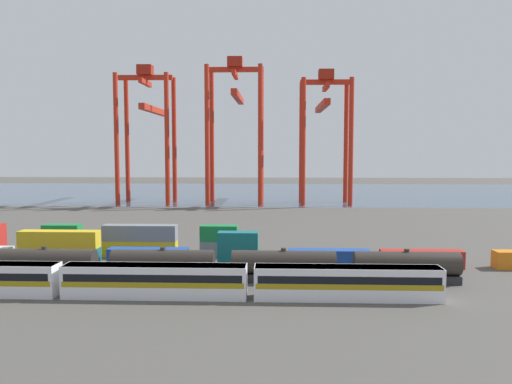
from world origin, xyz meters
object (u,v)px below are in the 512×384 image
at_px(passenger_train, 155,279).
at_px(shipping_container_4, 238,257).
at_px(freight_tank_row, 163,264).
at_px(gantry_crane_east, 325,122).
at_px(gantry_crane_west, 148,121).
at_px(shipping_container_13, 140,248).
at_px(shipping_container_15, 219,249).
at_px(gantry_crane_central, 236,115).

xyz_separation_m(passenger_train, shipping_container_4, (8.63, 16.61, -0.84)).
height_order(passenger_train, freight_tank_row, freight_tank_row).
height_order(passenger_train, gantry_crane_east, gantry_crane_east).
height_order(freight_tank_row, gantry_crane_west, gantry_crane_west).
bearing_deg(gantry_crane_east, passenger_train, -105.47).
bearing_deg(passenger_train, gantry_crane_west, 104.48).
bearing_deg(shipping_container_13, passenger_train, -70.82).
xyz_separation_m(shipping_container_4, shipping_container_15, (-3.61, 6.51, 0.00)).
distance_m(shipping_container_13, gantry_crane_central, 91.50).
bearing_deg(freight_tank_row, gantry_crane_east, 73.01).
height_order(gantry_crane_west, gantry_crane_central, gantry_crane_central).
distance_m(shipping_container_4, gantry_crane_central, 97.57).
bearing_deg(passenger_train, gantry_crane_east, 74.53).
xyz_separation_m(passenger_train, gantry_crane_west, (-28.42, 110.04, 25.21)).
height_order(shipping_container_13, gantry_crane_east, gantry_crane_east).
bearing_deg(shipping_container_15, shipping_container_4, -60.96).
bearing_deg(passenger_train, gantry_crane_central, 89.47).
xyz_separation_m(freight_tank_row, gantry_crane_east, (31.27, 102.34, 24.73)).
xyz_separation_m(passenger_train, gantry_crane_east, (30.47, 110.12, 24.74)).
bearing_deg(gantry_crane_west, freight_tank_row, -74.89).
xyz_separation_m(shipping_container_13, gantry_crane_east, (38.51, 87.00, 25.59)).
relative_size(passenger_train, freight_tank_row, 0.86).
distance_m(passenger_train, gantry_crane_west, 116.42).
distance_m(shipping_container_15, gantry_crane_west, 96.71).
bearing_deg(gantry_crane_west, shipping_container_15, -68.96).
bearing_deg(gantry_crane_central, freight_tank_row, -91.02).
bearing_deg(passenger_train, shipping_container_15, 77.77).
distance_m(gantry_crane_west, gantry_crane_central, 29.51).
bearing_deg(gantry_crane_central, shipping_container_15, -87.36).
distance_m(freight_tank_row, shipping_container_13, 16.99).
bearing_deg(shipping_container_4, gantry_crane_west, 111.63).
bearing_deg(gantry_crane_west, shipping_container_4, -68.37).
relative_size(passenger_train, gantry_crane_west, 1.48).
xyz_separation_m(shipping_container_4, gantry_crane_east, (21.84, 93.50, 25.59)).
height_order(shipping_container_4, shipping_container_15, same).
height_order(passenger_train, shipping_container_4, passenger_train).
xyz_separation_m(shipping_container_13, shipping_container_15, (13.06, 0.00, 0.00)).
distance_m(passenger_train, gantry_crane_central, 113.08).
height_order(shipping_container_4, gantry_crane_east, gantry_crane_east).
relative_size(shipping_container_13, gantry_crane_west, 0.27).
xyz_separation_m(gantry_crane_west, gantry_crane_east, (58.89, 0.07, -0.47)).
height_order(freight_tank_row, shipping_container_13, freight_tank_row).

